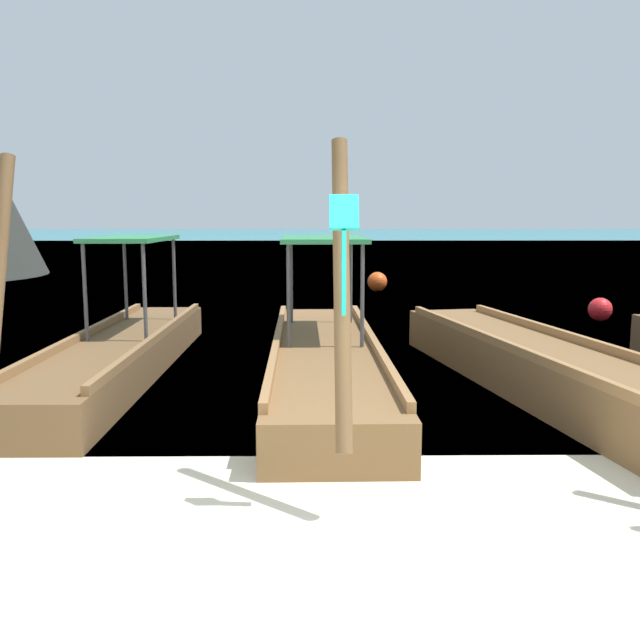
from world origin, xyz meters
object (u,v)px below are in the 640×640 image
object	(u,v)px
longtail_boat_orange_ribbon	(121,351)
longtail_boat_turquoise_ribbon	(325,357)
mooring_buoy_near	(377,282)
longtail_boat_violet_ribbon	(544,369)
mooring_buoy_far	(600,309)

from	to	relation	value
longtail_boat_orange_ribbon	longtail_boat_turquoise_ribbon	world-z (taller)	longtail_boat_turquoise_ribbon
longtail_boat_orange_ribbon	mooring_buoy_near	size ratio (longest dim) A/B	12.99
longtail_boat_orange_ribbon	longtail_boat_turquoise_ribbon	xyz separation A→B (m)	(2.72, -0.43, -0.00)
longtail_boat_violet_ribbon	mooring_buoy_far	xyz separation A→B (m)	(3.07, 5.80, -0.06)
longtail_boat_turquoise_ribbon	mooring_buoy_near	distance (m)	10.91
longtail_boat_violet_ribbon	mooring_buoy_near	world-z (taller)	longtail_boat_violet_ribbon
longtail_boat_orange_ribbon	mooring_buoy_near	distance (m)	11.25
longtail_boat_turquoise_ribbon	mooring_buoy_near	bearing A→B (deg)	81.19
longtail_boat_orange_ribbon	longtail_boat_turquoise_ribbon	size ratio (longest dim) A/B	0.94
longtail_boat_violet_ribbon	longtail_boat_turquoise_ribbon	bearing A→B (deg)	165.33
longtail_boat_violet_ribbon	mooring_buoy_far	distance (m)	6.56
longtail_boat_violet_ribbon	mooring_buoy_far	size ratio (longest dim) A/B	15.63
mooring_buoy_far	mooring_buoy_near	bearing A→B (deg)	125.13
longtail_boat_orange_ribbon	mooring_buoy_near	xyz separation A→B (m)	(4.39, 10.35, -0.03)
longtail_boat_orange_ribbon	mooring_buoy_far	xyz separation A→B (m)	(8.37, 4.69, -0.07)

